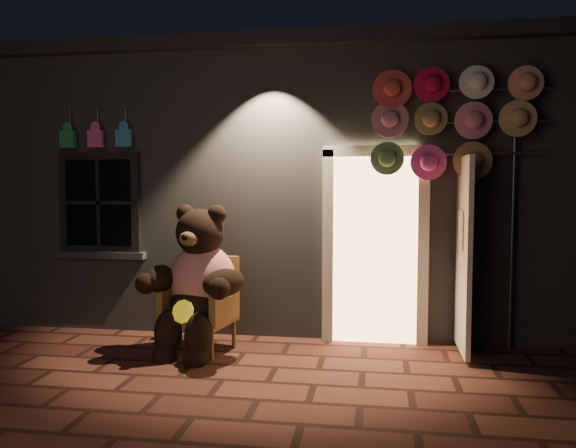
# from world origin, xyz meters

# --- Properties ---
(ground) EXTENTS (60.00, 60.00, 0.00)m
(ground) POSITION_xyz_m (0.00, 0.00, 0.00)
(ground) COLOR brown
(ground) RESTS_ON ground
(shop_building) EXTENTS (7.30, 5.95, 3.51)m
(shop_building) POSITION_xyz_m (0.00, 3.99, 1.74)
(shop_building) COLOR slate
(shop_building) RESTS_ON ground
(wicker_armchair) EXTENTS (0.78, 0.73, 0.99)m
(wicker_armchair) POSITION_xyz_m (-0.46, 0.91, 0.49)
(wicker_armchair) COLOR olive
(wicker_armchair) RESTS_ON ground
(teddy_bear) EXTENTS (1.16, 1.00, 1.62)m
(teddy_bear) POSITION_xyz_m (-0.48, 0.78, 0.74)
(teddy_bear) COLOR red
(teddy_bear) RESTS_ON ground
(hat_rack) EXTENTS (1.80, 0.22, 2.99)m
(hat_rack) POSITION_xyz_m (2.13, 1.28, 2.42)
(hat_rack) COLOR #59595E
(hat_rack) RESTS_ON ground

